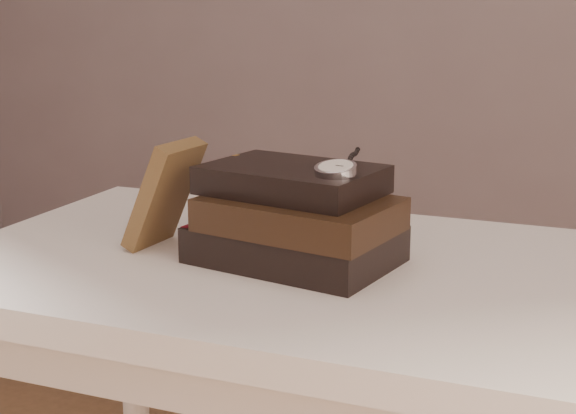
% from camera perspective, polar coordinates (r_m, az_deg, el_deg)
% --- Properties ---
extents(table, '(1.00, 0.60, 0.75)m').
position_cam_1_polar(table, '(1.16, 1.49, -8.02)').
color(table, silver).
rests_on(table, ground).
extents(book_stack, '(0.29, 0.22, 0.13)m').
position_cam_1_polar(book_stack, '(1.11, 0.54, -0.79)').
color(book_stack, black).
rests_on(book_stack, table).
extents(journal, '(0.10, 0.11, 0.15)m').
position_cam_1_polar(journal, '(1.19, -8.45, 0.88)').
color(journal, '#47311B').
rests_on(journal, table).
extents(pocket_watch, '(0.06, 0.16, 0.02)m').
position_cam_1_polar(pocket_watch, '(1.05, 3.38, 2.69)').
color(pocket_watch, silver).
rests_on(pocket_watch, book_stack).
extents(eyeglasses, '(0.13, 0.14, 0.05)m').
position_cam_1_polar(eyeglasses, '(1.23, -0.99, 1.27)').
color(eyeglasses, silver).
rests_on(eyeglasses, book_stack).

